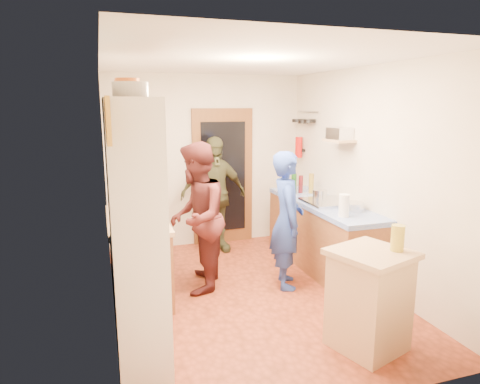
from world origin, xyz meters
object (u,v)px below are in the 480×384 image
hutch_body (135,232)px  island_base (369,303)px  person_back (214,195)px  person_hob (290,220)px  right_counter_base (322,237)px  person_left (200,217)px

hutch_body → island_base: (1.94, -0.58, -0.67)m
person_back → island_base: bearing=-84.8°
person_back → person_hob: bearing=-77.8°
right_counter_base → person_left: size_ratio=1.26×
hutch_body → right_counter_base: 2.90m
hutch_body → person_left: hutch_body is taller
island_base → person_hob: size_ratio=0.53×
person_hob → person_back: (-0.52, 1.51, 0.04)m
person_hob → person_back: person_back is taller
hutch_body → person_left: bearing=54.9°
hutch_body → island_base: bearing=-16.6°
person_hob → person_left: person_left is taller
island_base → right_counter_base: bearing=73.4°
hutch_body → right_counter_base: (2.50, 1.30, -0.68)m
right_counter_base → island_base: 1.96m
island_base → person_hob: (-0.11, 1.45, 0.39)m
island_base → person_back: (-0.63, 2.96, 0.43)m
person_left → hutch_body: bearing=-15.2°
right_counter_base → person_back: bearing=137.8°
right_counter_base → person_hob: 0.89m
person_hob → person_left: 1.06m
hutch_body → right_counter_base: bearing=27.5°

